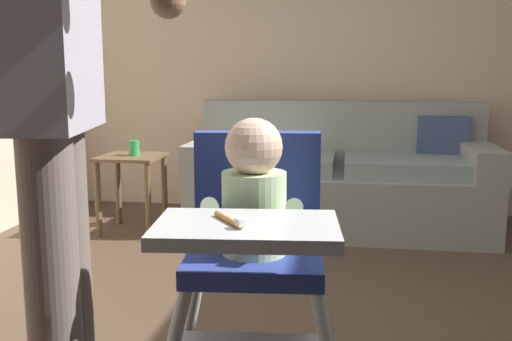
# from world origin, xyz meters

# --- Properties ---
(wall_far) EXTENTS (5.28, 0.06, 2.74)m
(wall_far) POSITION_xyz_m (0.00, 2.44, 1.37)
(wall_far) COLOR beige
(wall_far) RESTS_ON ground
(couch) EXTENTS (2.01, 0.86, 0.86)m
(couch) POSITION_xyz_m (0.01, 1.92, 0.33)
(couch) COLOR gray
(couch) RESTS_ON ground
(high_chair) EXTENTS (0.66, 0.77, 0.97)m
(high_chair) POSITION_xyz_m (-0.18, -0.61, 0.66)
(high_chair) COLOR silver
(high_chair) RESTS_ON ground
(adult_standing) EXTENTS (0.58, 0.50, 1.72)m
(adult_standing) POSITION_xyz_m (-0.69, -0.71, 0.98)
(adult_standing) COLOR #6C5D54
(adult_standing) RESTS_ON ground
(side_table) EXTENTS (0.40, 0.40, 0.52)m
(side_table) POSITION_xyz_m (-1.37, 1.57, 0.38)
(side_table) COLOR brown
(side_table) RESTS_ON ground
(sippy_cup) EXTENTS (0.07, 0.07, 0.10)m
(sippy_cup) POSITION_xyz_m (-1.35, 1.57, 0.57)
(sippy_cup) COLOR green
(sippy_cup) RESTS_ON side_table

